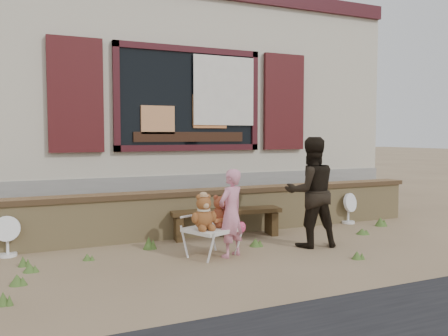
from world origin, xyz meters
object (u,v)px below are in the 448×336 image
folding_chair (212,230)px  adult (311,192)px  teddy_bear_right (220,210)px  child (231,213)px  teddy_bear_left (203,211)px  bench (226,217)px

folding_chair → adult: 1.44m
adult → teddy_bear_right: bearing=6.2°
child → folding_chair: bearing=-53.4°
teddy_bear_left → teddy_bear_right: size_ratio=1.08×
bench → folding_chair: bench is taller
bench → adult: 1.30m
teddy_bear_right → bench: bearing=38.0°
folding_chair → child: 0.31m
folding_chair → teddy_bear_right: size_ratio=1.83×
folding_chair → teddy_bear_right: bearing=0.0°
adult → child: bearing=13.6°
folding_chair → bench: bearing=33.4°
folding_chair → child: child is taller
teddy_bear_right → adult: size_ratio=0.27×
teddy_bear_left → teddy_bear_right: teddy_bear_left is taller
folding_chair → teddy_bear_left: (-0.13, -0.05, 0.25)m
bench → teddy_bear_right: 0.99m
bench → adult: adult is taller
teddy_bear_left → adult: 1.52m
teddy_bear_left → child: 0.34m
folding_chair → child: bearing=-49.7°
child → adult: 1.19m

